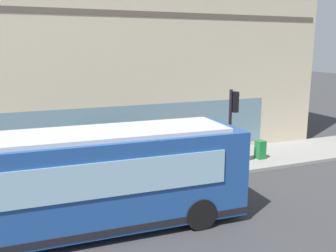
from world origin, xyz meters
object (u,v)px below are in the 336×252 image
Objects in this scene: pedestrian_walking_along_curb at (11,174)px; pedestrian_near_building_entrance at (100,146)px; newspaper_vending_box at (260,149)px; traffic_light_near_corner at (233,114)px; fire_hydrant at (223,155)px; city_bus_nearside at (81,182)px; pedestrian_near_hydrant at (120,158)px; pedestrian_by_light_pole at (142,146)px.

pedestrian_near_building_entrance is at bearing -57.97° from pedestrian_walking_along_curb.
traffic_light_near_corner is at bearing 110.95° from newspaper_vending_box.
fire_hydrant is at bearing -84.89° from pedestrian_walking_along_curb.
traffic_light_near_corner is (3.02, -7.10, 1.09)m from city_bus_nearside.
pedestrian_near_hydrant is 4.12m from pedestrian_walking_along_curb.
pedestrian_walking_along_curb is 11.27m from newspaper_vending_box.
pedestrian_by_light_pole reaches higher than fire_hydrant.
traffic_light_near_corner is 5.24m from pedestrian_near_hydrant.
pedestrian_near_building_entrance is 1.11× the size of pedestrian_walking_along_curb.
newspaper_vending_box is at bearing -94.67° from fire_hydrant.
newspaper_vending_box is (-1.04, -5.72, -0.48)m from pedestrian_by_light_pole.
traffic_light_near_corner is at bearing -95.02° from pedestrian_near_hydrant.
pedestrian_near_building_entrance is 2.09m from pedestrian_near_hydrant.
fire_hydrant is 5.19m from pedestrian_near_hydrant.
pedestrian_by_light_pole is (4.89, -3.53, -0.47)m from city_bus_nearside.
pedestrian_near_hydrant is (0.44, 4.98, -1.56)m from traffic_light_near_corner.
fire_hydrant is at bearing -103.34° from pedestrian_by_light_pole.
pedestrian_near_hydrant is 7.16m from newspaper_vending_box.
pedestrian_walking_along_curb is at bearing 107.16° from pedestrian_by_light_pole.
city_bus_nearside is 3.79m from pedestrian_walking_along_curb.
traffic_light_near_corner is at bearing -91.03° from pedestrian_walking_along_curb.
city_bus_nearside is at bearing -147.99° from pedestrian_walking_along_curb.
pedestrian_by_light_pole is at bearing 76.66° from fire_hydrant.
fire_hydrant is (4.01, -7.24, -1.04)m from city_bus_nearside.
pedestrian_by_light_pole is at bearing -44.69° from pedestrian_near_hydrant.
fire_hydrant is 0.45× the size of pedestrian_near_hydrant.
fire_hydrant is 0.48× the size of pedestrian_walking_along_curb.
pedestrian_near_hydrant reaches higher than newspaper_vending_box.
traffic_light_near_corner is at bearing 171.67° from fire_hydrant.
pedestrian_walking_along_curb is at bearing 95.11° from fire_hydrant.
pedestrian_near_building_entrance is at bearing -17.34° from city_bus_nearside.
pedestrian_by_light_pole is (-0.61, -1.82, -0.06)m from pedestrian_near_building_entrance.
traffic_light_near_corner is at bearing -114.79° from pedestrian_near_building_entrance.
traffic_light_near_corner is 2.32× the size of pedestrian_walking_along_curb.
pedestrian_walking_along_curb is at bearing 93.37° from newspaper_vending_box.
fire_hydrant is 5.76m from pedestrian_near_building_entrance.
city_bus_nearside reaches higher than fire_hydrant.
pedestrian_by_light_pole is 0.99× the size of pedestrian_near_hydrant.
traffic_light_near_corner is 4.84× the size of fire_hydrant.
fire_hydrant is 0.46× the size of pedestrian_by_light_pole.
pedestrian_near_hydrant reaches higher than fire_hydrant.
pedestrian_near_building_entrance reaches higher than pedestrian_near_hydrant.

